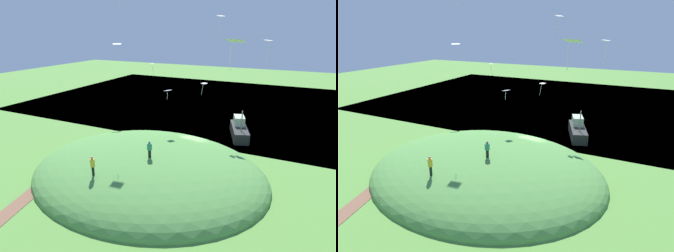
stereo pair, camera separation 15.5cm
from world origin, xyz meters
The scene contains 15 objects.
ground_plane centered at (0.00, 0.00, 0.00)m, with size 160.00×160.00×0.00m, color #568C3A.
lake_water centered at (-25.98, 0.00, -0.20)m, with size 46.84×80.00×0.40m, color #395C84.
grass_hill centered at (6.51, -2.57, 0.00)m, with size 20.14×24.09×5.48m, color #528D42.
dirt_path centered at (18.02, -9.14, 0.02)m, with size 12.30×1.43×0.04m, color brown.
boat_on_lake centered at (-8.01, 3.43, 0.94)m, with size 6.61×3.84×4.09m.
person_watching_kites centered at (8.16, -1.38, 3.67)m, with size 0.53×0.53×1.59m.
person_near_shore centered at (12.44, -4.45, 3.30)m, with size 0.41×0.41×1.78m.
kite_0 centered at (-5.29, -0.91, 7.30)m, with size 0.95×0.76×1.61m.
kite_2 centered at (4.63, 7.56, 12.97)m, with size 0.94×0.70×1.97m.
kite_3 centered at (-6.90, 0.34, 15.31)m, with size 1.21×1.15×1.97m.
kite_4 centered at (11.22, 6.48, 13.22)m, with size 1.10×1.33×1.93m.
kite_6 centered at (0.36, -3.26, 7.28)m, with size 0.93×0.80×1.11m.
kite_7 centered at (-4.57, -13.40, 11.87)m, with size 1.22×1.36×2.07m.
kite_8 centered at (-5.27, 0.31, 14.09)m, with size 0.64×0.47×1.21m.
kite_9 centered at (-13.22, -12.70, 8.27)m, with size 1.07×0.97×2.20m.
Camera 2 is at (29.14, 10.78, 14.00)m, focal length 30.68 mm.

